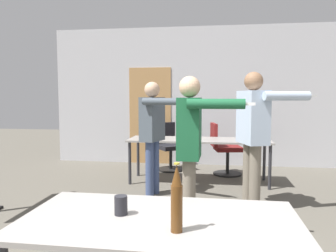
% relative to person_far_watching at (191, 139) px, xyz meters
% --- Properties ---
extents(back_wall, '(6.36, 0.12, 2.88)m').
position_rel_person_far_watching_xyz_m(back_wall, '(-0.06, 3.58, 0.44)').
color(back_wall, '#BCBCC1').
rests_on(back_wall, ground_plane).
extents(conference_table_near, '(1.61, 0.83, 0.73)m').
position_rel_person_far_watching_xyz_m(conference_table_near, '(-0.06, -1.55, -0.33)').
color(conference_table_near, gray).
rests_on(conference_table_near, ground_plane).
extents(conference_table_far, '(2.34, 0.70, 0.73)m').
position_rel_person_far_watching_xyz_m(conference_table_far, '(-0.02, 2.06, -0.33)').
color(conference_table_far, gray).
rests_on(conference_table_far, ground_plane).
extents(person_far_watching, '(0.74, 0.61, 1.64)m').
position_rel_person_far_watching_xyz_m(person_far_watching, '(0.00, 0.00, 0.00)').
color(person_far_watching, slate).
rests_on(person_far_watching, ground_plane).
extents(person_right_polo, '(0.69, 0.72, 1.64)m').
position_rel_person_far_watching_xyz_m(person_right_polo, '(-0.63, 1.25, 0.01)').
color(person_right_polo, '#3D4C75').
rests_on(person_right_polo, ground_plane).
extents(person_near_casual, '(0.92, 0.64, 1.74)m').
position_rel_person_far_watching_xyz_m(person_near_casual, '(0.73, 0.84, 0.05)').
color(person_near_casual, slate).
rests_on(person_near_casual, ground_plane).
extents(office_chair_near_pushed, '(0.59, 0.54, 0.95)m').
position_rel_person_far_watching_xyz_m(office_chair_near_pushed, '(0.41, 2.67, -0.54)').
color(office_chair_near_pushed, black).
rests_on(office_chair_near_pushed, ground_plane).
extents(office_chair_far_right, '(0.67, 0.68, 0.92)m').
position_rel_person_far_watching_xyz_m(office_chair_far_right, '(-0.64, 2.96, -0.57)').
color(office_chair_far_right, black).
rests_on(office_chair_far_right, ground_plane).
extents(beer_bottle, '(0.06, 0.06, 0.36)m').
position_rel_person_far_watching_xyz_m(beer_bottle, '(0.06, -1.72, -0.09)').
color(beer_bottle, '#563314').
rests_on(beer_bottle, conference_table_near).
extents(drink_cup, '(0.08, 0.08, 0.11)m').
position_rel_person_far_watching_xyz_m(drink_cup, '(-0.30, -1.52, -0.21)').
color(drink_cup, '#232328').
rests_on(drink_cup, conference_table_near).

